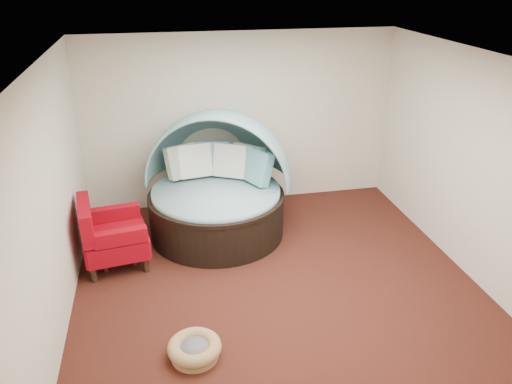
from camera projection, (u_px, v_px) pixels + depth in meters
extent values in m
plane|color=#421A13|center=(276.00, 281.00, 6.41)|extent=(5.00, 5.00, 0.00)
plane|color=beige|center=(241.00, 121.00, 8.05)|extent=(5.00, 0.00, 5.00)
plane|color=beige|center=(361.00, 316.00, 3.60)|extent=(5.00, 0.00, 5.00)
plane|color=beige|center=(53.00, 200.00, 5.37)|extent=(0.00, 5.00, 5.00)
plane|color=beige|center=(470.00, 165.00, 6.28)|extent=(0.00, 5.00, 5.00)
plane|color=white|center=(280.00, 59.00, 5.24)|extent=(5.00, 5.00, 0.00)
cylinder|color=black|center=(217.00, 215.00, 7.43)|extent=(2.50, 2.50, 0.60)
cylinder|color=black|center=(216.00, 195.00, 7.29)|extent=(2.53, 2.53, 0.05)
cylinder|color=#86B6BD|center=(216.00, 193.00, 7.27)|extent=(2.36, 2.36, 0.13)
cube|color=#3E7050|center=(183.00, 161.00, 7.51)|extent=(0.58, 0.48, 0.53)
cube|color=silver|center=(195.00, 161.00, 7.53)|extent=(0.54, 0.36, 0.53)
cube|color=#64AAAE|center=(213.00, 158.00, 7.64)|extent=(0.55, 0.37, 0.53)
cube|color=silver|center=(230.00, 161.00, 7.54)|extent=(0.58, 0.49, 0.53)
cube|color=#3E7050|center=(247.00, 161.00, 7.52)|extent=(0.56, 0.56, 0.53)
cube|color=#64AAAE|center=(257.00, 167.00, 7.32)|extent=(0.48, 0.58, 0.53)
cylinder|color=olive|center=(195.00, 354.00, 5.17)|extent=(0.66, 0.66, 0.06)
torus|color=olive|center=(195.00, 347.00, 5.13)|extent=(0.74, 0.74, 0.14)
cylinder|color=#625E63|center=(195.00, 349.00, 5.14)|extent=(0.44, 0.44, 0.09)
cylinder|color=black|center=(94.00, 275.00, 6.36)|extent=(0.09, 0.09, 0.20)
cylinder|color=black|center=(91.00, 249.00, 6.93)|extent=(0.09, 0.09, 0.20)
cylinder|color=black|center=(146.00, 265.00, 6.57)|extent=(0.09, 0.09, 0.20)
cylinder|color=black|center=(139.00, 241.00, 7.14)|extent=(0.09, 0.09, 0.20)
cube|color=maroon|center=(116.00, 241.00, 6.65)|extent=(0.94, 0.94, 0.29)
cube|color=maroon|center=(86.00, 220.00, 6.38)|extent=(0.27, 0.84, 0.49)
cube|color=maroon|center=(121.00, 237.00, 6.26)|extent=(0.68, 0.23, 0.20)
cube|color=maroon|center=(115.00, 213.00, 6.86)|extent=(0.68, 0.23, 0.20)
cube|color=black|center=(115.00, 233.00, 6.65)|extent=(0.57, 0.57, 0.04)
cube|color=black|center=(118.00, 254.00, 6.78)|extent=(0.50, 0.50, 0.03)
cube|color=black|center=(104.00, 258.00, 6.51)|extent=(0.06, 0.06, 0.42)
cube|color=black|center=(100.00, 244.00, 6.83)|extent=(0.06, 0.06, 0.42)
cube|color=black|center=(134.00, 252.00, 6.65)|extent=(0.06, 0.06, 0.42)
cube|color=black|center=(129.00, 239.00, 6.97)|extent=(0.06, 0.06, 0.42)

